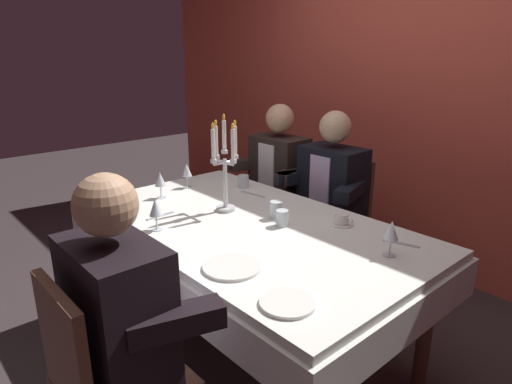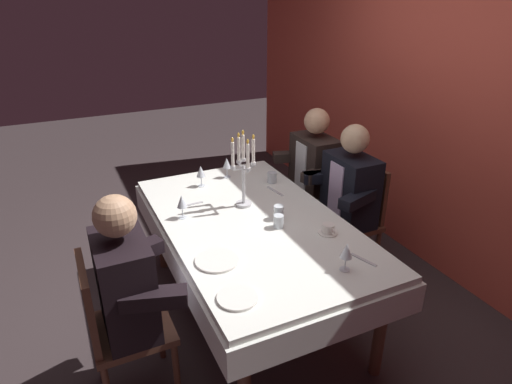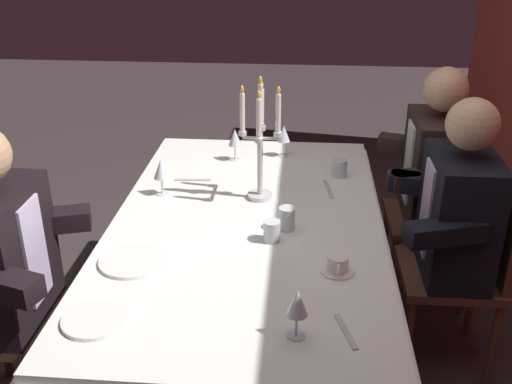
% 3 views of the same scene
% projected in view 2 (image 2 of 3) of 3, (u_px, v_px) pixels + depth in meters
% --- Properties ---
extents(ground_plane, '(12.00, 12.00, 0.00)m').
position_uv_depth(ground_plane, '(253.00, 310.00, 3.21)').
color(ground_plane, '#362C2D').
extents(back_wall, '(6.00, 0.12, 2.70)m').
position_uv_depth(back_wall, '(455.00, 102.00, 3.29)').
color(back_wall, '#CB4D3C').
rests_on(back_wall, ground_plane).
extents(dining_table, '(1.94, 1.14, 0.74)m').
position_uv_depth(dining_table, '(252.00, 236.00, 2.95)').
color(dining_table, white).
rests_on(dining_table, ground_plane).
extents(candelabra, '(0.19, 0.19, 0.55)m').
position_uv_depth(candelabra, '(243.00, 171.00, 2.99)').
color(candelabra, silver).
rests_on(candelabra, dining_table).
extents(dinner_plate_0, '(0.25, 0.25, 0.01)m').
position_uv_depth(dinner_plate_0, '(217.00, 260.00, 2.47)').
color(dinner_plate_0, white).
rests_on(dinner_plate_0, dining_table).
extents(dinner_plate_1, '(0.21, 0.21, 0.01)m').
position_uv_depth(dinner_plate_1, '(237.00, 298.00, 2.17)').
color(dinner_plate_1, white).
rests_on(dinner_plate_1, dining_table).
extents(wine_glass_0, '(0.07, 0.07, 0.16)m').
position_uv_depth(wine_glass_0, '(201.00, 172.00, 3.35)').
color(wine_glass_0, silver).
rests_on(wine_glass_0, dining_table).
extents(wine_glass_1, '(0.07, 0.07, 0.16)m').
position_uv_depth(wine_glass_1, '(346.00, 252.00, 2.35)').
color(wine_glass_1, silver).
rests_on(wine_glass_1, dining_table).
extents(wine_glass_2, '(0.07, 0.07, 0.16)m').
position_uv_depth(wine_glass_2, '(182.00, 202.00, 2.89)').
color(wine_glass_2, silver).
rests_on(wine_glass_2, dining_table).
extents(wine_glass_3, '(0.07, 0.07, 0.16)m').
position_uv_depth(wine_glass_3, '(227.00, 164.00, 3.51)').
color(wine_glass_3, silver).
rests_on(wine_glass_3, dining_table).
extents(water_tumbler_0, '(0.07, 0.07, 0.09)m').
position_uv_depth(water_tumbler_0, '(279.00, 212.00, 2.90)').
color(water_tumbler_0, silver).
rests_on(water_tumbler_0, dining_table).
extents(water_tumbler_1, '(0.07, 0.07, 0.08)m').
position_uv_depth(water_tumbler_1, '(279.00, 221.00, 2.80)').
color(water_tumbler_1, silver).
rests_on(water_tumbler_1, dining_table).
extents(water_tumbler_2, '(0.07, 0.07, 0.08)m').
position_uv_depth(water_tumbler_2, '(272.00, 177.00, 3.45)').
color(water_tumbler_2, silver).
rests_on(water_tumbler_2, dining_table).
extents(coffee_cup_0, '(0.13, 0.12, 0.06)m').
position_uv_depth(coffee_cup_0, '(328.00, 229.00, 2.74)').
color(coffee_cup_0, white).
rests_on(coffee_cup_0, dining_table).
extents(knife_0, '(0.19, 0.05, 0.01)m').
position_uv_depth(knife_0, '(275.00, 191.00, 3.31)').
color(knife_0, '#B7B7BC').
rests_on(knife_0, dining_table).
extents(fork_1, '(0.03, 0.17, 0.01)m').
position_uv_depth(fork_1, '(192.00, 204.00, 3.11)').
color(fork_1, '#B7B7BC').
rests_on(fork_1, dining_table).
extents(fork_2, '(0.17, 0.07, 0.01)m').
position_uv_depth(fork_2, '(363.00, 260.00, 2.48)').
color(fork_2, '#B7B7BC').
rests_on(fork_2, dining_table).
extents(seated_diner_0, '(0.63, 0.48, 1.24)m').
position_uv_depth(seated_diner_0, '(315.00, 167.00, 3.78)').
color(seated_diner_0, brown).
rests_on(seated_diner_0, ground_plane).
extents(seated_diner_1, '(0.63, 0.48, 1.24)m').
position_uv_depth(seated_diner_1, '(351.00, 189.00, 3.36)').
color(seated_diner_1, brown).
rests_on(seated_diner_1, ground_plane).
extents(seated_diner_2, '(0.63, 0.48, 1.24)m').
position_uv_depth(seated_diner_2, '(124.00, 285.00, 2.28)').
color(seated_diner_2, brown).
rests_on(seated_diner_2, ground_plane).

